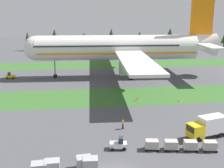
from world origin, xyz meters
TOP-DOWN VIEW (x-y plane):
  - grass_strip_near at (0.00, 33.45)m, footprint 320.00×15.16m
  - grass_strip_far at (0.00, 75.78)m, footprint 320.00×15.16m
  - airliner at (8.72, 54.55)m, footprint 59.42×73.63m
  - baggage_tug at (0.99, 6.12)m, footprint 2.78×1.71m
  - cargo_dolly_lead at (5.94, 5.30)m, footprint 2.42×1.84m
  - cargo_dolly_second at (8.80, 4.83)m, footprint 2.42×1.84m
  - cargo_dolly_third at (11.66, 4.36)m, footprint 2.42×1.84m
  - cargo_dolly_fourth at (14.53, 3.88)m, footprint 2.42×1.84m
  - catering_truck at (16.22, 8.53)m, footprint 7.32×4.07m
  - pushback_tractor at (-25.28, 56.27)m, footprint 2.66×1.43m
  - ground_crew_marshaller at (2.83, 13.65)m, footprint 0.36×0.52m
  - uld_container_0 at (-8.65, 0.91)m, footprint 2.03×1.63m
  - uld_container_1 at (-10.27, 0.57)m, footprint 2.11×1.75m
  - uld_container_2 at (-4.45, 1.24)m, footprint 2.14×1.78m
  - uld_container_3 at (-3.64, 0.70)m, footprint 2.09×1.71m
  - taxiway_marker_1 at (9.45, 31.22)m, footprint 0.44×0.44m
  - taxiway_marker_2 at (8.63, 29.51)m, footprint 0.44×0.44m
  - taxiway_marker_3 at (18.24, 27.52)m, footprint 0.44×0.44m
  - distant_tree_line at (0.72, 119.56)m, footprint 153.62×10.09m

SIDE VIEW (x-z plane):
  - grass_strip_near at x=0.00m, z-range 0.00..0.01m
  - grass_strip_far at x=0.00m, z-range 0.00..0.01m
  - taxiway_marker_2 at x=8.63m, z-range 0.00..0.60m
  - taxiway_marker_3 at x=18.24m, z-range 0.00..0.64m
  - taxiway_marker_1 at x=9.45m, z-range 0.00..0.64m
  - uld_container_1 at x=-10.27m, z-range 0.00..1.58m
  - baggage_tug at x=0.99m, z-range -0.17..1.80m
  - pushback_tractor at x=-25.28m, z-range -0.17..1.80m
  - uld_container_0 at x=-8.65m, z-range 0.00..1.63m
  - uld_container_2 at x=-4.45m, z-range 0.00..1.68m
  - uld_container_3 at x=-3.64m, z-range 0.00..1.75m
  - cargo_dolly_lead at x=5.94m, z-range 0.14..1.69m
  - cargo_dolly_second at x=8.80m, z-range 0.14..1.69m
  - cargo_dolly_third at x=11.66m, z-range 0.14..1.69m
  - cargo_dolly_fourth at x=14.53m, z-range 0.14..1.69m
  - ground_crew_marshaller at x=2.83m, z-range 0.08..1.82m
  - catering_truck at x=16.22m, z-range 0.16..3.74m
  - distant_tree_line at x=0.72m, z-range 0.84..11.94m
  - airliner at x=8.72m, z-range -3.65..22.23m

